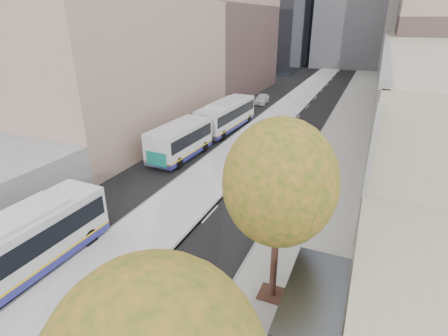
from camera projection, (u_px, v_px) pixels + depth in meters
The scene contains 9 objects.
bus_platform at pixel (261, 131), 35.94m from camera, with size 4.25×150.00×0.15m, color #B3B3B3.
sidewalk at pixel (342, 141), 33.04m from camera, with size 4.75×150.00×0.08m, color gray.
building_tan at pixel (447, 68), 51.81m from camera, with size 18.00×92.00×8.00m, color #A39D82.
building_midrise at pixel (136, 3), 42.88m from camera, with size 24.00×46.00×25.00m, color gray.
bus_shelter at pixel (320, 304), 11.34m from camera, with size 1.90×4.40×2.53m.
tree_c at pixel (280, 183), 12.62m from camera, with size 4.20×4.20×7.28m.
bus_far at pixel (209, 124), 32.88m from camera, with size 3.15×17.05×2.83m.
cyclist at pixel (153, 294), 13.66m from camera, with size 0.86×1.79×2.21m.
distant_car at pixel (261, 99), 47.50m from camera, with size 1.54×3.84×1.31m, color silver.
Camera 1 is at (6.26, 1.75, 10.73)m, focal length 28.00 mm.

